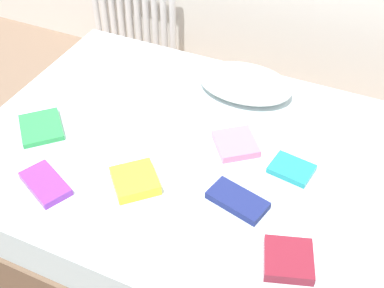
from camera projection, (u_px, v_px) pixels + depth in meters
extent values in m
plane|color=#7F6651|center=(188.00, 217.00, 2.59)|extent=(8.00, 8.00, 0.00)
cube|color=brown|center=(188.00, 199.00, 2.49)|extent=(2.00, 1.50, 0.28)
cube|color=silver|center=(188.00, 164.00, 2.32)|extent=(1.96, 1.46, 0.22)
cylinder|color=white|center=(96.00, 5.00, 3.52)|extent=(0.04, 0.04, 0.56)
cylinder|color=white|center=(104.00, 7.00, 3.50)|extent=(0.04, 0.04, 0.56)
cylinder|color=white|center=(112.00, 9.00, 3.48)|extent=(0.04, 0.04, 0.56)
cylinder|color=white|center=(120.00, 11.00, 3.46)|extent=(0.04, 0.04, 0.56)
cylinder|color=white|center=(129.00, 12.00, 3.44)|extent=(0.04, 0.04, 0.56)
cylinder|color=white|center=(137.00, 14.00, 3.42)|extent=(0.04, 0.04, 0.56)
cylinder|color=white|center=(146.00, 16.00, 3.39)|extent=(0.04, 0.04, 0.56)
cylinder|color=white|center=(155.00, 18.00, 3.37)|extent=(0.04, 0.04, 0.56)
cylinder|color=white|center=(164.00, 20.00, 3.35)|extent=(0.04, 0.04, 0.56)
cylinder|color=white|center=(173.00, 23.00, 3.33)|extent=(0.04, 0.04, 0.56)
cube|color=white|center=(136.00, 46.00, 3.60)|extent=(0.66, 0.04, 0.04)
ellipsoid|color=white|center=(245.00, 83.00, 2.52)|extent=(0.50, 0.33, 0.11)
cube|color=yellow|center=(135.00, 181.00, 2.06)|extent=(0.26, 0.26, 0.05)
cube|color=navy|center=(238.00, 200.00, 1.99)|extent=(0.27, 0.18, 0.03)
cube|color=purple|center=(45.00, 184.00, 2.06)|extent=(0.27, 0.22, 0.03)
cube|color=green|center=(41.00, 127.00, 2.33)|extent=(0.29, 0.29, 0.03)
cube|color=teal|center=(292.00, 169.00, 2.13)|extent=(0.20, 0.16, 0.03)
cube|color=pink|center=(236.00, 144.00, 2.24)|extent=(0.26, 0.26, 0.04)
cube|color=maroon|center=(288.00, 260.00, 1.78)|extent=(0.22, 0.22, 0.04)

